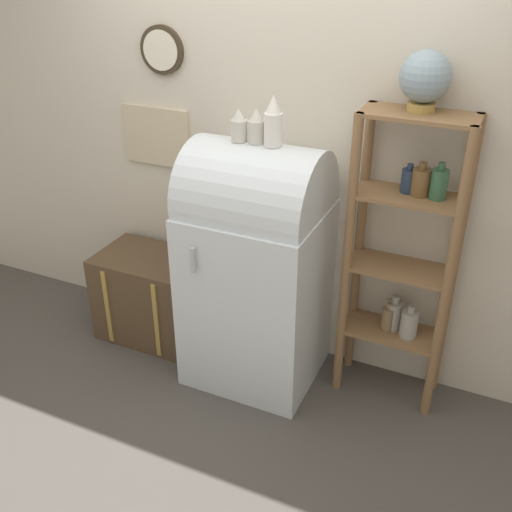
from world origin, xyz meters
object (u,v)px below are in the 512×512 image
Objects in this scene: vase_center at (256,127)px; vase_right at (273,123)px; refrigerator at (256,263)px; suitcase_trunk at (152,296)px; vase_left at (239,126)px; globe at (425,78)px.

vase_center is 0.10m from vase_right.
vase_center is (-0.01, 0.01, 0.78)m from refrigerator.
suitcase_trunk is at bearing 176.39° from vase_right.
vase_left is 0.19m from vase_right.
vase_right is at bearing 2.19° from refrigerator.
refrigerator is at bearing -177.81° from vase_right.
vase_right is at bearing -163.72° from globe.
globe reaches higher than suitcase_trunk.
refrigerator is 0.82m from vase_right.
globe is at bearing 14.68° from refrigerator.
refrigerator is 0.90m from suitcase_trunk.
vase_right is (0.19, 0.00, 0.04)m from vase_left.
vase_center is (0.09, 0.01, 0.00)m from vase_left.
vase_left is (-0.10, 0.00, 0.78)m from refrigerator.
vase_center is (0.77, -0.05, 1.24)m from suitcase_trunk.
globe reaches higher than refrigerator.
suitcase_trunk is 3.98× the size of vase_left.
refrigerator is 0.78m from vase_left.
vase_right is at bearing 0.25° from vase_left.
suitcase_trunk is 2.16m from globe.
refrigerator reaches higher than suitcase_trunk.
vase_center is at bearing -166.09° from globe.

